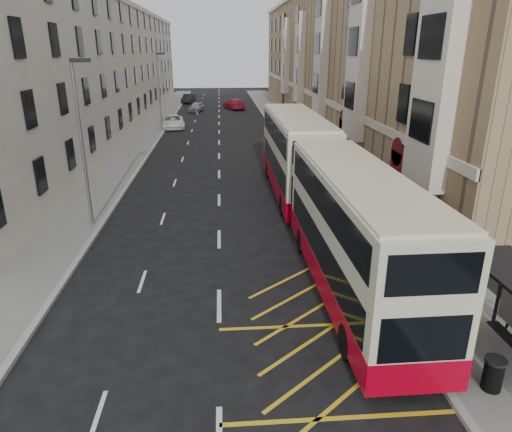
{
  "coord_description": "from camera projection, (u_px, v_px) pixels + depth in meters",
  "views": [
    {
      "loc": [
        0.24,
        -10.11,
        8.54
      ],
      "look_at": [
        1.53,
        6.88,
        2.27
      ],
      "focal_mm": 32.0,
      "sensor_mm": 36.0,
      "label": 1
    }
  ],
  "objects": [
    {
      "name": "ground",
      "position": [
        219.0,
        383.0,
        12.39
      ],
      "size": [
        200.0,
        200.0,
        0.0
      ],
      "primitive_type": "plane",
      "color": "black",
      "rests_on": "ground"
    },
    {
      "name": "pavement_right",
      "position": [
        308.0,
        149.0,
        41.01
      ],
      "size": [
        4.0,
        120.0,
        0.15
      ],
      "primitive_type": "cube",
      "color": "#61615D",
      "rests_on": "ground"
    },
    {
      "name": "pavement_left",
      "position": [
        133.0,
        152.0,
        39.91
      ],
      "size": [
        3.0,
        120.0,
        0.15
      ],
      "primitive_type": "cube",
      "color": "#61615D",
      "rests_on": "ground"
    },
    {
      "name": "kerb_right",
      "position": [
        286.0,
        149.0,
        40.87
      ],
      "size": [
        0.25,
        120.0,
        0.15
      ],
      "primitive_type": "cube",
      "color": "gray",
      "rests_on": "ground"
    },
    {
      "name": "kerb_left",
      "position": [
        151.0,
        151.0,
        40.02
      ],
      "size": [
        0.25,
        120.0,
        0.15
      ],
      "primitive_type": "cube",
      "color": "gray",
      "rests_on": "ground"
    },
    {
      "name": "road_markings",
      "position": [
        219.0,
        125.0,
        54.51
      ],
      "size": [
        10.0,
        110.0,
        0.01
      ],
      "primitive_type": null,
      "color": "silver",
      "rests_on": "ground"
    },
    {
      "name": "terrace_right",
      "position": [
        345.0,
        58.0,
        53.33
      ],
      "size": [
        10.75,
        79.0,
        15.25
      ],
      "color": "#A3855E",
      "rests_on": "ground"
    },
    {
      "name": "terrace_left",
      "position": [
        99.0,
        68.0,
        51.77
      ],
      "size": [
        9.18,
        79.0,
        13.25
      ],
      "color": "silver",
      "rests_on": "ground"
    },
    {
      "name": "guard_railing",
      "position": [
        378.0,
        256.0,
        17.92
      ],
      "size": [
        0.06,
        6.56,
        1.01
      ],
      "color": "#AB0701",
      "rests_on": "pavement_right"
    },
    {
      "name": "street_lamp_near",
      "position": [
        82.0,
        136.0,
        21.57
      ],
      "size": [
        0.93,
        0.18,
        8.0
      ],
      "color": "slate",
      "rests_on": "pavement_left"
    },
    {
      "name": "street_lamp_far",
      "position": [
        159.0,
        87.0,
        49.65
      ],
      "size": [
        0.93,
        0.18,
        8.0
      ],
      "color": "slate",
      "rests_on": "pavement_left"
    },
    {
      "name": "double_decker_front",
      "position": [
        355.0,
        234.0,
        16.19
      ],
      "size": [
        2.77,
        11.65,
        4.63
      ],
      "rotation": [
        0.0,
        0.0,
        0.01
      ],
      "color": "beige",
      "rests_on": "ground"
    },
    {
      "name": "double_decker_rear",
      "position": [
        296.0,
        154.0,
        27.81
      ],
      "size": [
        2.81,
        12.2,
        4.86
      ],
      "rotation": [
        0.0,
        0.0,
        -0.0
      ],
      "color": "beige",
      "rests_on": "ground"
    },
    {
      "name": "litter_bin",
      "position": [
        493.0,
        373.0,
        11.81
      ],
      "size": [
        0.56,
        0.56,
        0.93
      ],
      "color": "black",
      "rests_on": "pavement_right"
    },
    {
      "name": "pedestrian_near",
      "position": [
        462.0,
        331.0,
        12.84
      ],
      "size": [
        0.76,
        0.6,
        1.83
      ],
      "primitive_type": "imported",
      "rotation": [
        0.0,
        0.0,
        3.41
      ],
      "color": "black",
      "rests_on": "pavement_right"
    },
    {
      "name": "pedestrian_far",
      "position": [
        383.0,
        254.0,
        17.57
      ],
      "size": [
        1.17,
        1.04,
        1.9
      ],
      "primitive_type": "imported",
      "rotation": [
        0.0,
        0.0,
        2.5
      ],
      "color": "black",
      "rests_on": "pavement_right"
    },
    {
      "name": "white_van",
      "position": [
        173.0,
        122.0,
        51.74
      ],
      "size": [
        3.06,
        5.56,
        1.47
      ],
      "primitive_type": "imported",
      "rotation": [
        0.0,
        0.0,
        0.12
      ],
      "color": "white",
      "rests_on": "ground"
    },
    {
      "name": "car_silver",
      "position": [
        196.0,
        107.0,
        65.44
      ],
      "size": [
        2.29,
        4.19,
        1.35
      ],
      "primitive_type": "imported",
      "rotation": [
        0.0,
        0.0,
        -0.18
      ],
      "color": "#97999E",
      "rests_on": "ground"
    },
    {
      "name": "car_dark",
      "position": [
        188.0,
        99.0,
        75.78
      ],
      "size": [
        2.23,
        4.68,
        1.48
      ],
      "primitive_type": "imported",
      "rotation": [
        0.0,
        0.0,
        -0.15
      ],
      "color": "black",
      "rests_on": "ground"
    },
    {
      "name": "car_red",
      "position": [
        234.0,
        104.0,
        68.27
      ],
      "size": [
        3.67,
        5.65,
        1.52
      ],
      "primitive_type": "imported",
      "rotation": [
        0.0,
        0.0,
        3.46
      ],
      "color": "maroon",
      "rests_on": "ground"
    }
  ]
}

